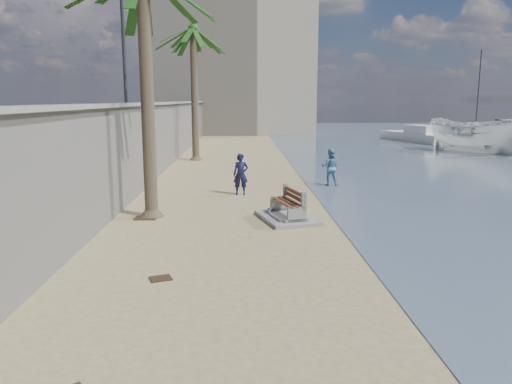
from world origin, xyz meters
name	(u,v)px	position (x,y,z in m)	size (l,w,h in m)	color
ground_plane	(305,361)	(0.00, 0.00, 0.00)	(140.00, 140.00, 0.00)	tan
seawall	(160,138)	(-5.20, 20.00, 1.75)	(0.45, 70.00, 3.50)	gray
wall_cap	(159,103)	(-5.20, 20.00, 3.55)	(0.80, 70.00, 0.12)	gray
end_building	(231,71)	(-2.00, 52.00, 7.00)	(18.00, 12.00, 14.00)	#B7AA93
bench_far	(287,207)	(0.54, 8.63, 0.41)	(2.04, 2.54, 0.93)	gray
palm_back	(193,31)	(-3.75, 24.62, 7.80)	(5.00, 5.00, 8.84)	brown
streetlight	(122,16)	(-5.10, 12.00, 6.64)	(0.28, 0.28, 5.12)	#2D2D33
person_a	(241,171)	(-0.93, 12.92, 0.94)	(0.68, 0.46, 1.88)	#121434
person_b	(330,165)	(3.00, 14.98, 0.90)	(0.87, 0.67, 1.80)	#527EAB
boat_cruiser	(478,134)	(15.99, 28.52, 1.35)	(2.97, 3.05, 3.49)	silver
yacht_far	(416,138)	(14.99, 38.40, 0.35)	(8.20, 2.30, 1.50)	silver
sailboat_west	(475,130)	(25.59, 49.34, 0.32)	(6.90, 2.58, 9.28)	silver
debris_c	(146,218)	(-3.97, 8.95, 0.01)	(0.71, 0.56, 0.03)	#382616
debris_d	(161,278)	(-2.62, 3.43, 0.01)	(0.44, 0.35, 0.03)	#382616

